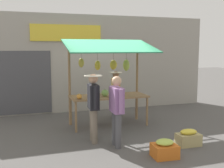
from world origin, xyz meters
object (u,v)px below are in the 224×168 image
market_stall (108,73)px  shopper_in_striped_shirt (117,106)px  produce_crate_side (188,138)px  shopper_with_ponytail (93,102)px  vendor_with_sunhat (116,91)px  produce_crate_near (165,149)px

market_stall → shopper_in_striped_shirt: (0.38, 1.78, -0.60)m
produce_crate_side → shopper_with_ponytail: bearing=-25.2°
vendor_with_sunhat → produce_crate_side: (-0.73, 2.97, -0.70)m
market_stall → vendor_with_sunhat: size_ratio=1.65×
shopper_with_ponytail → shopper_in_striped_shirt: bearing=-133.5°
shopper_in_striped_shirt → produce_crate_near: 1.40m
vendor_with_sunhat → shopper_in_striped_shirt: bearing=-9.3°
market_stall → shopper_with_ponytail: (0.79, 1.30, -0.57)m
produce_crate_near → produce_crate_side: (-0.87, -0.46, 0.00)m
market_stall → shopper_with_ponytail: size_ratio=1.53×
shopper_with_ponytail → produce_crate_side: size_ratio=3.02×
vendor_with_sunhat → produce_crate_side: 3.14m
market_stall → produce_crate_near: 3.04m
vendor_with_sunhat → produce_crate_side: size_ratio=2.79×
produce_crate_near → shopper_in_striped_shirt: bearing=-52.0°
market_stall → produce_crate_side: bearing=118.4°
shopper_with_ponytail → produce_crate_side: shopper_with_ponytail is taller
vendor_with_sunhat → produce_crate_near: (0.14, 3.43, -0.70)m
market_stall → shopper_in_striped_shirt: 1.91m
shopper_in_striped_shirt → produce_crate_near: (-0.72, 0.92, -0.76)m
vendor_with_sunhat → shopper_in_striped_shirt: size_ratio=0.94×
shopper_with_ponytail → produce_crate_near: 1.97m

